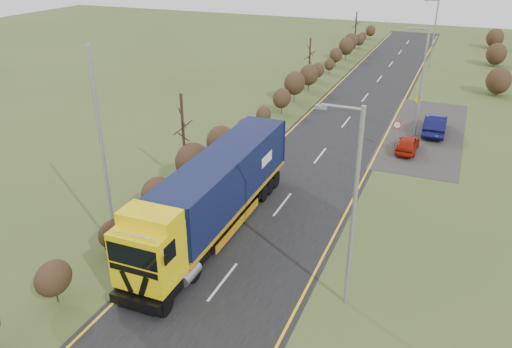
{
  "coord_description": "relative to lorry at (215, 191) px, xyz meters",
  "views": [
    {
      "loc": [
        8.59,
        -20.54,
        14.21
      ],
      "look_at": [
        -1.17,
        2.73,
        2.35
      ],
      "focal_mm": 35.0,
      "sensor_mm": 36.0,
      "label": 1
    }
  ],
  "objects": [
    {
      "name": "car_blue_sedan",
      "position": [
        9.52,
        20.19,
        -1.58
      ],
      "size": [
        1.74,
        4.84,
        1.59
      ],
      "primitive_type": "imported",
      "rotation": [
        0.0,
        0.0,
        3.15
      ],
      "color": "#0A0B38",
      "rests_on": "ground"
    },
    {
      "name": "lane_markings",
      "position": [
        2.3,
        9.79,
        -2.34
      ],
      "size": [
        7.52,
        116.0,
        0.01
      ],
      "color": "yellow",
      "rests_on": "road"
    },
    {
      "name": "layby",
      "position": [
        8.8,
        20.1,
        -2.36
      ],
      "size": [
        6.0,
        18.0,
        0.02
      ],
      "primitive_type": "cube",
      "color": "#302D2B",
      "rests_on": "ground"
    },
    {
      "name": "ground",
      "position": [
        2.3,
        0.1,
        -2.37
      ],
      "size": [
        160.0,
        160.0,
        0.0
      ],
      "primitive_type": "plane",
      "color": "#3D4D21",
      "rests_on": "ground"
    },
    {
      "name": "car_red_hatchback",
      "position": [
        7.99,
        15.39,
        -1.76
      ],
      "size": [
        1.53,
        3.6,
        1.21
      ],
      "primitive_type": "imported",
      "rotation": [
        0.0,
        0.0,
        3.11
      ],
      "color": "#9D1807",
      "rests_on": "ground"
    },
    {
      "name": "streetlight_far",
      "position": [
        6.81,
        44.24,
        1.98
      ],
      "size": [
        1.7,
        0.18,
        7.95
      ],
      "color": "gray",
      "rests_on": "ground"
    },
    {
      "name": "lorry",
      "position": [
        0.0,
        0.0,
        0.0
      ],
      "size": [
        2.92,
        15.0,
        4.17
      ],
      "rotation": [
        0.0,
        0.0,
        0.01
      ],
      "color": "black",
      "rests_on": "ground"
    },
    {
      "name": "left_pole",
      "position": [
        -3.82,
        -3.64,
        2.75
      ],
      "size": [
        0.16,
        0.16,
        10.24
      ],
      "primitive_type": "cylinder",
      "color": "gray",
      "rests_on": "ground"
    },
    {
      "name": "warning_board",
      "position": [
        7.59,
        24.49,
        -1.33
      ],
      "size": [
        0.66,
        0.11,
        1.73
      ],
      "color": "gray",
      "rests_on": "ground"
    },
    {
      "name": "road",
      "position": [
        2.3,
        10.1,
        -2.36
      ],
      "size": [
        8.0,
        120.0,
        0.02
      ],
      "primitive_type": "cube",
      "color": "black",
      "rests_on": "ground"
    },
    {
      "name": "hedgerow",
      "position": [
        -3.69,
        7.99,
        -0.75
      ],
      "size": [
        2.24,
        102.04,
        6.05
      ],
      "color": "black",
      "rests_on": "ground"
    },
    {
      "name": "streetlight_mid",
      "position": [
        8.0,
        19.07,
        2.26
      ],
      "size": [
        1.8,
        0.18,
        8.44
      ],
      "color": "gray",
      "rests_on": "ground"
    },
    {
      "name": "streetlight_near",
      "position": [
        7.7,
        -3.07,
        2.49
      ],
      "size": [
        1.88,
        0.18,
        8.83
      ],
      "color": "gray",
      "rests_on": "ground"
    },
    {
      "name": "speed_sign",
      "position": [
        7.09,
        15.23,
        -0.73
      ],
      "size": [
        0.65,
        0.1,
        2.34
      ],
      "color": "gray",
      "rests_on": "ground"
    }
  ]
}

